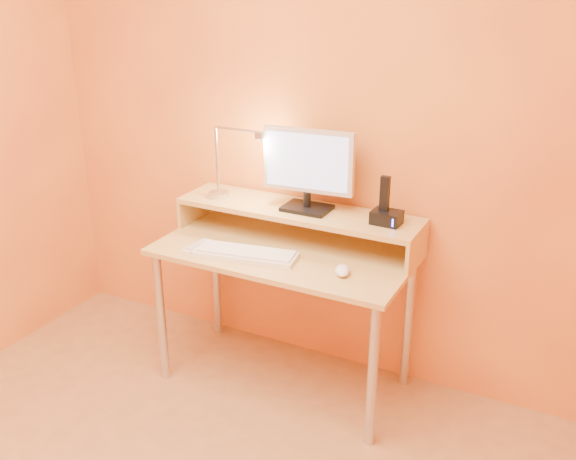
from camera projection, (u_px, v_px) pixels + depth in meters
The scene contains 25 objects.
wall_back at pixel (314, 125), 3.09m from camera, with size 3.00×0.04×2.50m, color #F79B39.
desk_leg_fl at pixel (161, 317), 3.19m from camera, with size 0.04×0.04×0.69m, color silver.
desk_leg_fr at pixel (372, 377), 2.73m from camera, with size 0.04×0.04×0.69m, color silver.
desk_leg_bl at pixel (216, 277), 3.60m from camera, with size 0.04×0.04×0.69m, color silver.
desk_leg_br at pixel (408, 323), 3.14m from camera, with size 0.04×0.04×0.69m, color silver.
desk_lower at pixel (283, 253), 3.03m from camera, with size 1.20×0.60×0.03m, color tan.
shelf_riser_left at pixel (196, 207), 3.37m from camera, with size 0.02×0.30×0.14m, color tan.
shelf_riser_right at pixel (417, 249), 2.88m from camera, with size 0.02×0.30×0.14m, color tan.
desk_shelf at pixel (298, 211), 3.10m from camera, with size 1.20×0.30×0.03m, color tan.
monitor_foot at pixel (307, 208), 3.07m from camera, with size 0.22×0.16×0.02m, color black.
monitor_neck at pixel (307, 199), 3.05m from camera, with size 0.04×0.04×0.07m, color black.
monitor_panel at pixel (308, 161), 2.99m from camera, with size 0.44×0.04×0.30m, color silver.
monitor_back at pixel (311, 160), 3.01m from camera, with size 0.39×0.01×0.25m, color black.
monitor_screen at pixel (307, 162), 2.97m from camera, with size 0.40×0.00×0.26m, color #A3B1E9.
lamp_base at pixel (219, 194), 3.24m from camera, with size 0.10×0.10×0.03m, color silver.
lamp_post at pixel (217, 160), 3.17m from camera, with size 0.01×0.01×0.33m, color silver.
lamp_arm at pixel (237, 130), 3.06m from camera, with size 0.01×0.01×0.24m, color silver.
lamp_head at pixel (259, 135), 3.02m from camera, with size 0.04×0.04×0.03m, color silver.
lamp_bulb at pixel (259, 139), 3.02m from camera, with size 0.03×0.03×0.00m, color #FFEAC6.
phone_dock at pixel (387, 217), 2.89m from camera, with size 0.13×0.10×0.06m, color black.
phone_handset at pixel (385, 194), 2.86m from camera, with size 0.04×0.03×0.16m, color black.
phone_led at pixel (393, 223), 2.83m from camera, with size 0.01×0.00×0.04m, color #2933FF.
keyboard at pixel (246, 254), 2.96m from camera, with size 0.47×0.15×0.02m, color white.
mouse at pixel (342, 270), 2.78m from camera, with size 0.06×0.11×0.04m, color white.
remote_control at pixel (198, 247), 3.04m from camera, with size 0.04×0.17×0.02m, color white.
Camera 1 is at (1.27, -1.28, 1.94)m, focal length 40.50 mm.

